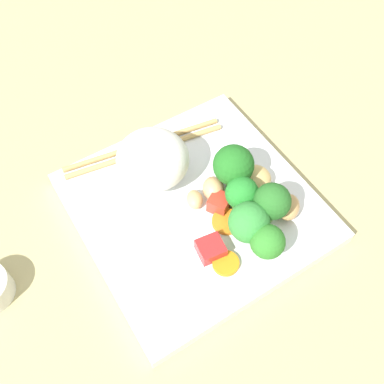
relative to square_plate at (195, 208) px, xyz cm
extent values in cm
cube|color=tan|center=(0.00, 0.00, -1.91)|extent=(110.00, 110.00, 2.00)
cube|color=white|center=(0.00, 0.00, 0.00)|extent=(25.87, 25.87, 1.82)
ellipsoid|color=white|center=(-5.50, -2.16, 4.32)|extent=(10.56, 10.80, 6.81)
cylinder|color=#71B154|center=(3.13, 4.05, 2.01)|extent=(1.96, 2.19, 2.40)
sphere|color=#237C29|center=(3.17, 3.95, 4.11)|extent=(3.64, 3.64, 3.64)
cylinder|color=#639440|center=(5.88, 5.74, 2.14)|extent=(2.38, 2.01, 2.73)
sphere|color=#276625|center=(5.97, 5.72, 4.87)|extent=(3.94, 3.94, 3.94)
cylinder|color=#5E9F49|center=(6.33, 2.74, 1.91)|extent=(1.36, 1.07, 2.13)
sphere|color=#338737|center=(6.51, 2.54, 4.18)|extent=(4.31, 4.31, 4.31)
cylinder|color=#6BAA55|center=(-0.01, 5.12, 2.19)|extent=(2.36, 2.41, 2.81)
sphere|color=#206720|center=(0.14, 4.91, 4.80)|extent=(4.58, 4.58, 4.58)
cylinder|color=#6AAD52|center=(8.96, 3.06, 1.92)|extent=(2.16, 1.89, 2.27)
sphere|color=#307B29|center=(9.26, 2.88, 4.13)|extent=(3.56, 3.56, 3.56)
cylinder|color=orange|center=(3.92, 1.69, 1.18)|extent=(3.77, 3.77, 0.55)
cylinder|color=orange|center=(8.05, -1.05, 1.16)|extent=(3.93, 3.93, 0.50)
cylinder|color=orange|center=(3.44, 8.36, 1.12)|extent=(2.76, 2.76, 0.42)
cube|color=red|center=(1.86, 2.05, 1.89)|extent=(2.97, 2.97, 1.95)
cube|color=red|center=(6.07, -1.68, 1.71)|extent=(2.84, 2.94, 1.60)
ellipsoid|color=tan|center=(-0.44, 2.45, 2.08)|extent=(3.70, 3.48, 2.34)
ellipsoid|color=tan|center=(-0.06, -0.13, 1.71)|extent=(2.87, 2.49, 1.59)
ellipsoid|color=tan|center=(1.26, 7.17, 2.10)|extent=(4.49, 4.64, 2.37)
ellipsoid|color=tan|center=(6.34, 8.21, 2.14)|extent=(3.82, 3.82, 2.46)
cylinder|color=tan|center=(-10.44, -1.25, 1.24)|extent=(3.25, 19.96, 0.66)
cylinder|color=tan|center=(-9.33, -1.40, 1.24)|extent=(3.25, 19.96, 0.66)
camera|label=1|loc=(22.62, -13.74, 43.29)|focal=41.31mm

